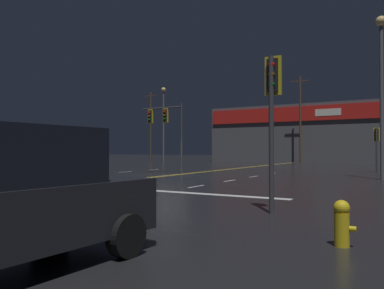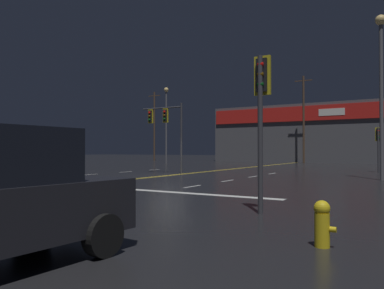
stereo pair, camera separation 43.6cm
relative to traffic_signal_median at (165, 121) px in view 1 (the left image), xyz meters
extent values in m
plane|color=black|center=(1.63, -1.98, -3.63)|extent=(200.00, 200.00, 0.00)
cube|color=gold|center=(1.48, -1.98, -3.62)|extent=(0.12, 60.00, 0.01)
cube|color=gold|center=(1.78, -1.98, -3.62)|extent=(0.12, 60.00, 0.01)
cube|color=silver|center=(-3.37, -7.38, -3.62)|extent=(0.12, 1.40, 0.01)
cube|color=silver|center=(-3.37, -3.78, -3.62)|extent=(0.12, 1.40, 0.01)
cube|color=silver|center=(-3.37, -0.18, -3.62)|extent=(0.12, 1.40, 0.01)
cube|color=silver|center=(-3.37, 3.42, -3.62)|extent=(0.12, 1.40, 0.01)
cube|color=silver|center=(6.62, -7.38, -3.62)|extent=(0.12, 1.40, 0.01)
cube|color=silver|center=(6.62, -3.78, -3.62)|extent=(0.12, 1.40, 0.01)
cube|color=silver|center=(6.62, -0.18, -3.62)|extent=(0.12, 1.40, 0.01)
cube|color=silver|center=(6.62, 3.42, -3.62)|extent=(0.12, 1.40, 0.01)
cube|color=silver|center=(6.62, -9.70, -3.62)|extent=(9.58, 0.40, 0.01)
cylinder|color=#38383D|center=(1.38, 0.01, -1.22)|extent=(0.14, 0.14, 4.81)
cylinder|color=#38383D|center=(-0.25, 0.01, 0.94)|extent=(3.25, 0.10, 0.10)
cube|color=black|center=(0.08, 0.01, 0.40)|extent=(0.28, 0.24, 0.84)
cube|color=gold|center=(0.08, 0.01, 0.40)|extent=(0.42, 0.08, 0.99)
sphere|color=red|center=(0.08, -0.14, 0.65)|extent=(0.17, 0.17, 0.17)
sphere|color=#543707|center=(0.08, -0.14, 0.40)|extent=(0.17, 0.17, 0.17)
sphere|color=#084513|center=(0.08, -0.14, 0.15)|extent=(0.17, 0.17, 0.17)
cube|color=black|center=(-1.22, 0.01, 0.40)|extent=(0.28, 0.24, 0.84)
cube|color=gold|center=(-1.22, 0.01, 0.40)|extent=(0.42, 0.08, 0.99)
sphere|color=red|center=(-1.22, -0.14, 0.65)|extent=(0.17, 0.17, 0.17)
sphere|color=#543707|center=(-1.22, -0.14, 0.40)|extent=(0.17, 0.17, 0.17)
sphere|color=#084513|center=(-1.22, -0.14, 0.15)|extent=(0.17, 0.17, 0.17)
cylinder|color=#38383D|center=(12.78, 8.52, -2.01)|extent=(0.13, 0.13, 3.23)
cube|color=black|center=(12.78, 8.70, -0.87)|extent=(0.28, 0.24, 0.84)
cube|color=gold|center=(12.78, 8.70, -0.87)|extent=(0.42, 0.08, 0.99)
sphere|color=red|center=(12.78, 8.54, -0.62)|extent=(0.17, 0.17, 0.17)
sphere|color=#543707|center=(12.78, 8.54, -0.87)|extent=(0.17, 0.17, 0.17)
sphere|color=#084513|center=(12.78, 8.54, -1.12)|extent=(0.17, 0.17, 0.17)
cylinder|color=#38383D|center=(11.67, -12.63, -1.66)|extent=(0.13, 0.13, 3.93)
cube|color=black|center=(11.67, -12.45, -0.16)|extent=(0.28, 0.24, 0.84)
cube|color=gold|center=(11.67, -12.45, -0.16)|extent=(0.42, 0.08, 0.99)
sphere|color=red|center=(11.67, -12.60, 0.09)|extent=(0.17, 0.17, 0.17)
sphere|color=#543707|center=(11.67, -12.60, -0.16)|extent=(0.17, 0.17, 0.17)
sphere|color=#084513|center=(11.67, -12.60, -0.41)|extent=(0.17, 0.17, 0.17)
cylinder|color=#59595E|center=(13.51, 0.70, 0.56)|extent=(0.20, 0.20, 8.37)
sphere|color=#F9D17A|center=(13.51, 0.70, 4.91)|extent=(0.56, 0.56, 0.56)
cylinder|color=#59595E|center=(-11.19, 16.43, 0.83)|extent=(0.20, 0.20, 8.92)
sphere|color=#F9D17A|center=(-11.19, 16.43, 5.46)|extent=(0.56, 0.56, 0.56)
cylinder|color=gold|center=(13.65, -15.16, -3.35)|extent=(0.24, 0.24, 0.55)
sphere|color=gold|center=(13.65, -15.16, -3.00)|extent=(0.26, 0.26, 0.26)
cylinder|color=gold|center=(13.82, -15.16, -3.32)|extent=(0.10, 0.09, 0.09)
cylinder|color=black|center=(9.21, -17.26, -3.31)|extent=(0.27, 0.65, 0.64)
cylinder|color=black|center=(11.01, -17.39, -3.31)|extent=(0.27, 0.65, 0.64)
cube|color=#4C4C51|center=(1.63, 33.97, 0.33)|extent=(24.91, 10.00, 7.92)
cube|color=red|center=(1.63, 28.87, 2.91)|extent=(24.42, 0.20, 1.98)
cube|color=white|center=(5.99, 28.82, 2.91)|extent=(3.20, 0.16, 0.90)
cylinder|color=#4C3828|center=(-20.57, 26.69, 1.85)|extent=(0.26, 0.26, 10.95)
cube|color=#4C3828|center=(-20.57, 26.69, 6.73)|extent=(2.20, 0.12, 0.12)
cylinder|color=#4C3828|center=(2.96, 26.69, 1.93)|extent=(0.26, 0.26, 11.12)
cube|color=#4C3828|center=(2.96, 26.69, 6.89)|extent=(2.20, 0.12, 0.12)
camera|label=1|loc=(14.56, -21.68, -2.06)|focal=35.00mm
camera|label=2|loc=(14.93, -21.47, -2.06)|focal=35.00mm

